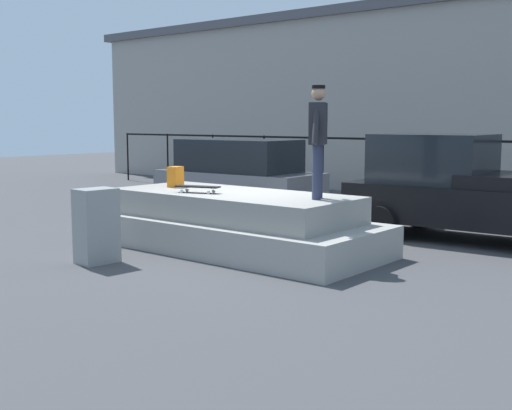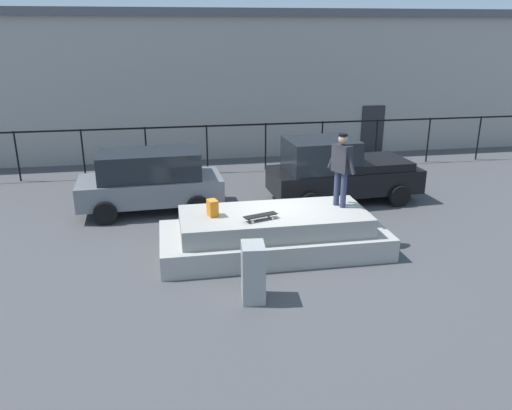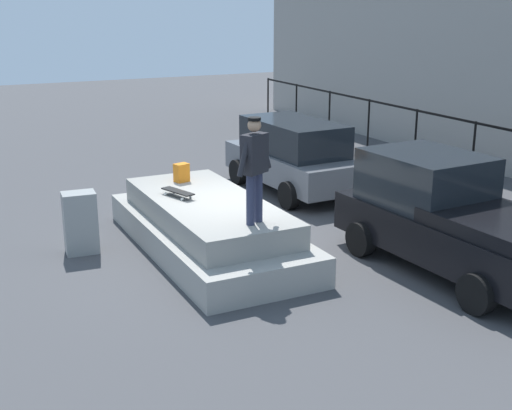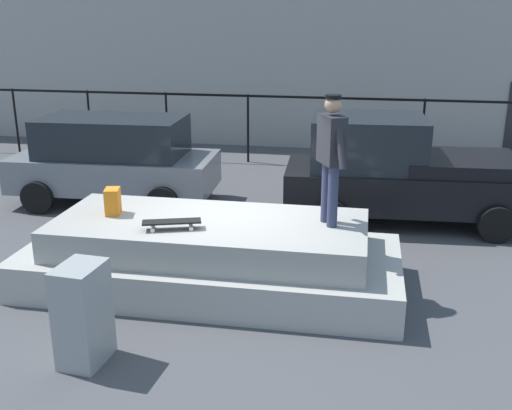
{
  "view_description": "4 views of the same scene",
  "coord_description": "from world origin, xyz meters",
  "views": [
    {
      "loc": [
        7.22,
        -8.74,
        2.21
      ],
      "look_at": [
        -0.63,
        0.76,
        0.61
      ],
      "focal_mm": 45.72,
      "sensor_mm": 36.0,
      "label": 1
    },
    {
      "loc": [
        -2.62,
        -11.46,
        5.07
      ],
      "look_at": [
        -0.44,
        0.56,
        0.85
      ],
      "focal_mm": 36.06,
      "sensor_mm": 36.0,
      "label": 2
    },
    {
      "loc": [
        11.06,
        -5.0,
        4.5
      ],
      "look_at": [
        -0.08,
        0.54,
        0.77
      ],
      "focal_mm": 47.46,
      "sensor_mm": 36.0,
      "label": 3
    },
    {
      "loc": [
        1.9,
        -8.16,
        3.8
      ],
      "look_at": [
        0.27,
        0.7,
        0.88
      ],
      "focal_mm": 42.42,
      "sensor_mm": 36.0,
      "label": 4
    }
  ],
  "objects": [
    {
      "name": "ground_plane",
      "position": [
        0.0,
        0.0,
        0.0
      ],
      "size": [
        60.0,
        60.0,
        0.0
      ],
      "primitive_type": "plane",
      "color": "#424244"
    },
    {
      "name": "backpack",
      "position": [
        -1.62,
        -0.39,
        1.17
      ],
      "size": [
        0.26,
        0.32,
        0.38
      ],
      "primitive_type": "cube",
      "rotation": [
        0.0,
        0.0,
        1.82
      ],
      "color": "orange",
      "rests_on": "concrete_ledge"
    },
    {
      "name": "skateboard",
      "position": [
        -0.59,
        -0.85,
        1.09
      ],
      "size": [
        0.81,
        0.43,
        0.12
      ],
      "color": "black",
      "rests_on": "concrete_ledge"
    },
    {
      "name": "car_black_pickup_mid",
      "position": [
        2.57,
        2.95,
        0.96
      ],
      "size": [
        4.61,
        2.24,
        1.96
      ],
      "color": "black",
      "rests_on": "ground_plane"
    },
    {
      "name": "skateboarder",
      "position": [
        1.46,
        -0.26,
        2.02
      ],
      "size": [
        0.48,
        0.82,
        1.77
      ],
      "color": "#2D334C",
      "rests_on": "concrete_ledge"
    },
    {
      "name": "utility_box",
      "position": [
        -1.07,
        -2.61,
        0.58
      ],
      "size": [
        0.49,
        0.64,
        1.17
      ],
      "primitive_type": "cube",
      "rotation": [
        0.0,
        0.0,
        -0.09
      ],
      "color": "gray",
      "rests_on": "ground_plane"
    },
    {
      "name": "car_grey_hatchback_near",
      "position": [
        -3.09,
        3.07,
        0.93
      ],
      "size": [
        4.12,
        2.12,
        1.77
      ],
      "color": "slate",
      "rests_on": "ground_plane"
    },
    {
      "name": "warehouse_building",
      "position": [
        0.0,
        12.06,
        2.9
      ],
      "size": [
        31.08,
        6.58,
        5.79
      ],
      "color": "gray",
      "rests_on": "ground_plane"
    },
    {
      "name": "fence_row",
      "position": [
        -0.0,
        6.98,
        1.24
      ],
      "size": [
        24.06,
        0.06,
        1.76
      ],
      "color": "black",
      "rests_on": "ground_plane"
    },
    {
      "name": "concrete_ledge",
      "position": [
        -0.19,
        -0.42,
        0.45
      ],
      "size": [
        5.34,
        2.27,
        0.98
      ],
      "color": "#9E9B93",
      "rests_on": "ground_plane"
    }
  ]
}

